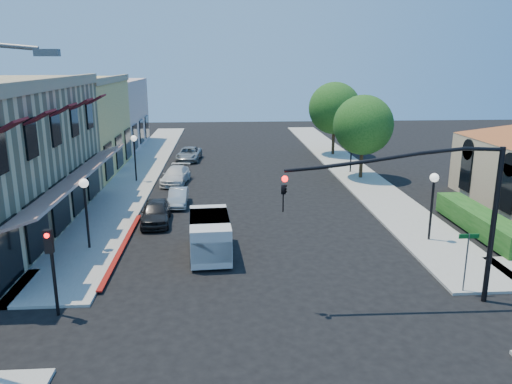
{
  "coord_description": "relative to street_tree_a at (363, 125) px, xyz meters",
  "views": [
    {
      "loc": [
        -1.93,
        -15.34,
        8.96
      ],
      "look_at": [
        -0.3,
        8.66,
        2.6
      ],
      "focal_mm": 35.0,
      "sensor_mm": 36.0,
      "label": 1
    }
  ],
  "objects": [
    {
      "name": "parked_car_a",
      "position": [
        -14.57,
        -10.07,
        -3.53
      ],
      "size": [
        1.79,
        3.96,
        1.32
      ],
      "primitive_type": "imported",
      "rotation": [
        0.0,
        0.0,
        0.06
      ],
      "color": "black",
      "rests_on": "ground"
    },
    {
      "name": "secondary_signal",
      "position": [
        -16.8,
        -20.59,
        -1.88
      ],
      "size": [
        0.28,
        0.42,
        3.32
      ],
      "color": "black",
      "rests_on": "ground"
    },
    {
      "name": "parked_car_c",
      "position": [
        -14.27,
        -0.58,
        -3.58
      ],
      "size": [
        2.25,
        4.39,
        1.22
      ],
      "primitive_type": "imported",
      "rotation": [
        0.0,
        0.0,
        -0.13
      ],
      "color": "silver",
      "rests_on": "ground"
    },
    {
      "name": "lamppost_right_near",
      "position": [
        -0.3,
        -14.0,
        -1.46
      ],
      "size": [
        0.44,
        0.44,
        3.57
      ],
      "color": "black",
      "rests_on": "ground"
    },
    {
      "name": "street_tree_b",
      "position": [
        0.0,
        10.0,
        0.35
      ],
      "size": [
        4.94,
        4.94,
        7.02
      ],
      "color": "#2F2112",
      "rests_on": "ground"
    },
    {
      "name": "lamppost_left_near",
      "position": [
        -17.3,
        -14.0,
        -1.46
      ],
      "size": [
        0.44,
        0.44,
        3.57
      ],
      "color": "black",
      "rests_on": "ground"
    },
    {
      "name": "street_tree_a",
      "position": [
        0.0,
        0.0,
        0.0
      ],
      "size": [
        4.56,
        4.56,
        6.48
      ],
      "color": "#2F2112",
      "rests_on": "ground"
    },
    {
      "name": "sidewalk_left",
      "position": [
        -17.55,
        5.0,
        -4.13
      ],
      "size": [
        3.5,
        50.0,
        0.12
      ],
      "primitive_type": "cube",
      "color": "gray",
      "rests_on": "ground"
    },
    {
      "name": "ground",
      "position": [
        -8.8,
        -22.0,
        -4.19
      ],
      "size": [
        120.0,
        120.0,
        0.0
      ],
      "primitive_type": "plane",
      "color": "black",
      "rests_on": "ground"
    },
    {
      "name": "lamppost_left_far",
      "position": [
        -17.3,
        0.0,
        -1.46
      ],
      "size": [
        0.44,
        0.44,
        3.57
      ],
      "color": "black",
      "rests_on": "ground"
    },
    {
      "name": "pink_stucco_building",
      "position": [
        -24.3,
        16.0,
        -0.69
      ],
      "size": [
        10.0,
        12.0,
        7.0
      ],
      "primitive_type": "cube",
      "color": "tan",
      "rests_on": "ground"
    },
    {
      "name": "street_name_sign",
      "position": [
        -1.3,
        -19.8,
        -2.5
      ],
      "size": [
        0.8,
        0.06,
        2.5
      ],
      "color": "#595B5E",
      "rests_on": "ground"
    },
    {
      "name": "curb_red_strip",
      "position": [
        -15.7,
        -14.0,
        -4.19
      ],
      "size": [
        0.25,
        10.0,
        0.06
      ],
      "primitive_type": "cube",
      "color": "maroon",
      "rests_on": "ground"
    },
    {
      "name": "white_van",
      "position": [
        -11.4,
        -15.08,
        -3.12
      ],
      "size": [
        2.06,
        4.31,
        1.87
      ],
      "color": "silver",
      "rests_on": "ground"
    },
    {
      "name": "parked_car_b",
      "position": [
        -13.6,
        -6.52,
        -3.66
      ],
      "size": [
        1.15,
        3.25,
        1.07
      ],
      "primitive_type": "imported",
      "rotation": [
        0.0,
        0.0,
        0.0
      ],
      "color": "#B0B4B6",
      "rests_on": "ground"
    },
    {
      "name": "signal_mast_arm",
      "position": [
        -2.94,
        -20.5,
        -0.11
      ],
      "size": [
        8.01,
        0.39,
        6.0
      ],
      "color": "black",
      "rests_on": "ground"
    },
    {
      "name": "lamppost_right_far",
      "position": [
        -0.3,
        2.0,
        -1.46
      ],
      "size": [
        0.44,
        0.44,
        3.57
      ],
      "color": "black",
      "rests_on": "ground"
    },
    {
      "name": "yellow_stucco_building",
      "position": [
        -24.3,
        4.0,
        -0.39
      ],
      "size": [
        10.0,
        12.0,
        7.6
      ],
      "primitive_type": "cube",
      "color": "tan",
      "rests_on": "ground"
    },
    {
      "name": "parked_car_d",
      "position": [
        -13.83,
        8.31,
        -3.6
      ],
      "size": [
        2.38,
        4.47,
        1.2
      ],
      "primitive_type": "imported",
      "rotation": [
        0.0,
        0.0,
        -0.1
      ],
      "color": "gray",
      "rests_on": "ground"
    },
    {
      "name": "sidewalk_right",
      "position": [
        -0.05,
        5.0,
        -4.13
      ],
      "size": [
        3.5,
        50.0,
        0.12
      ],
      "primitive_type": "cube",
      "color": "gray",
      "rests_on": "ground"
    },
    {
      "name": "hedge",
      "position": [
        2.9,
        -13.0,
        -4.19
      ],
      "size": [
        1.4,
        8.0,
        1.1
      ],
      "primitive_type": "cube",
      "color": "#164814",
      "rests_on": "ground"
    }
  ]
}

